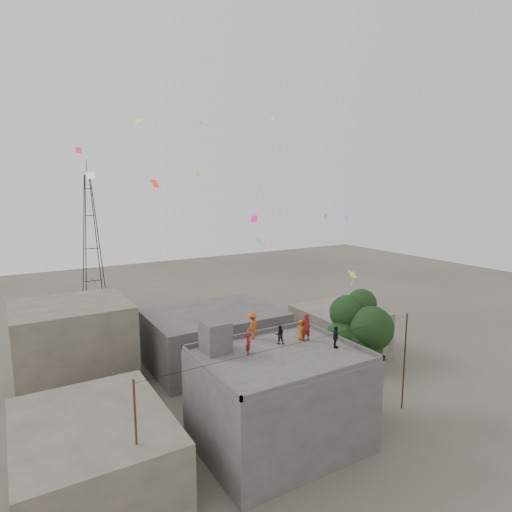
# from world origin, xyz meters

# --- Properties ---
(ground) EXTENTS (140.00, 140.00, 0.00)m
(ground) POSITION_xyz_m (0.00, 0.00, 0.00)
(ground) COLOR #4A453C
(ground) RESTS_ON ground
(main_building) EXTENTS (10.00, 8.00, 6.10)m
(main_building) POSITION_xyz_m (0.00, 0.00, 3.05)
(main_building) COLOR #454341
(main_building) RESTS_ON ground
(parapet) EXTENTS (10.00, 8.00, 0.30)m
(parapet) POSITION_xyz_m (0.00, 0.00, 6.25)
(parapet) COLOR #454341
(parapet) RESTS_ON main_building
(stair_head_box) EXTENTS (1.60, 1.80, 2.00)m
(stair_head_box) POSITION_xyz_m (-3.20, 2.60, 7.10)
(stair_head_box) COLOR #454341
(stair_head_box) RESTS_ON main_building
(neighbor_west) EXTENTS (8.00, 10.00, 4.00)m
(neighbor_west) POSITION_xyz_m (-11.00, 2.00, 2.00)
(neighbor_west) COLOR #585245
(neighbor_west) RESTS_ON ground
(neighbor_north) EXTENTS (12.00, 9.00, 5.00)m
(neighbor_north) POSITION_xyz_m (2.00, 14.00, 2.50)
(neighbor_north) COLOR #454341
(neighbor_north) RESTS_ON ground
(neighbor_northwest) EXTENTS (9.00, 8.00, 7.00)m
(neighbor_northwest) POSITION_xyz_m (-10.00, 16.00, 3.50)
(neighbor_northwest) COLOR #585245
(neighbor_northwest) RESTS_ON ground
(neighbor_east) EXTENTS (7.00, 8.00, 4.40)m
(neighbor_east) POSITION_xyz_m (14.00, 10.00, 2.20)
(neighbor_east) COLOR #585245
(neighbor_east) RESTS_ON ground
(tree) EXTENTS (4.90, 4.60, 9.10)m
(tree) POSITION_xyz_m (7.37, 0.60, 6.10)
(tree) COLOR black
(tree) RESTS_ON ground
(utility_line) EXTENTS (20.12, 0.62, 7.40)m
(utility_line) POSITION_xyz_m (0.50, -1.25, 3.83)
(utility_line) COLOR black
(utility_line) RESTS_ON ground
(transmission_tower) EXTENTS (2.97, 2.97, 20.01)m
(transmission_tower) POSITION_xyz_m (-4.00, 40.00, 9.07)
(transmission_tower) COLOR black
(transmission_tower) RESTS_ON ground
(person_red_adult) EXTENTS (0.76, 0.58, 1.90)m
(person_red_adult) POSITION_xyz_m (2.94, 1.19, 7.05)
(person_red_adult) COLOR maroon
(person_red_adult) RESTS_ON main_building
(person_orange_child) EXTENTS (0.82, 0.76, 1.41)m
(person_orange_child) POSITION_xyz_m (2.77, 1.47, 6.80)
(person_orange_child) COLOR #B96515
(person_orange_child) RESTS_ON main_building
(person_dark_child) EXTENTS (0.78, 0.73, 1.29)m
(person_dark_child) POSITION_xyz_m (1.07, 1.60, 6.74)
(person_dark_child) COLOR black
(person_dark_child) RESTS_ON main_building
(person_dark_adult) EXTENTS (0.93, 0.76, 1.48)m
(person_dark_adult) POSITION_xyz_m (3.78, -0.90, 6.84)
(person_dark_adult) COLOR black
(person_dark_adult) RESTS_ON main_building
(person_orange_adult) EXTENTS (1.41, 1.22, 1.89)m
(person_orange_adult) POSITION_xyz_m (0.01, 3.40, 7.05)
(person_orange_adult) COLOR #C44F16
(person_orange_adult) RESTS_ON main_building
(person_red_child) EXTENTS (0.55, 0.61, 1.40)m
(person_red_child) POSITION_xyz_m (-1.65, 1.08, 6.80)
(person_red_child) COLOR maroon
(person_red_child) RESTS_ON main_building
(kites) EXTENTS (22.32, 17.95, 12.57)m
(kites) POSITION_xyz_m (1.24, 6.93, 15.83)
(kites) COLOR #FF2F1A
(kites) RESTS_ON ground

